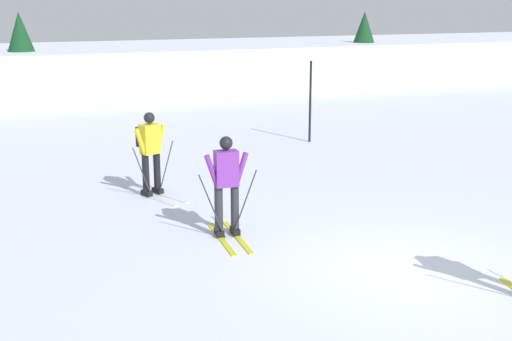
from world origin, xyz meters
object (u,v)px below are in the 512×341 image
object	(u,v)px
skier_yellow	(150,149)
trail_marker_pole	(310,102)
conifer_far_right	(364,43)
conifer_far_left	(21,51)
skier_purple	(226,181)

from	to	relation	value
skier_yellow	trail_marker_pole	xyz separation A→B (m)	(5.38, 3.46, 0.18)
trail_marker_pole	conifer_far_right	xyz separation A→B (m)	(8.47, 11.05, 0.82)
trail_marker_pole	conifer_far_left	xyz separation A→B (m)	(-6.88, 11.23, 0.85)
conifer_far_right	skier_yellow	bearing A→B (deg)	-133.67
skier_yellow	trail_marker_pole	distance (m)	6.40
conifer_far_right	skier_purple	bearing A→B (deg)	-127.38
skier_yellow	trail_marker_pole	size ratio (longest dim) A/B	0.76
skier_purple	skier_yellow	bearing A→B (deg)	102.05
skier_yellow	conifer_far_right	xyz separation A→B (m)	(13.85, 14.51, 0.99)
conifer_far_left	trail_marker_pole	bearing A→B (deg)	-58.52
conifer_far_left	skier_yellow	bearing A→B (deg)	-84.18
skier_yellow	skier_purple	distance (m)	2.89
trail_marker_pole	conifer_far_right	bearing A→B (deg)	52.52
skier_yellow	conifer_far_right	distance (m)	20.09
skier_purple	trail_marker_pole	xyz separation A→B (m)	(4.78, 6.29, 0.18)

